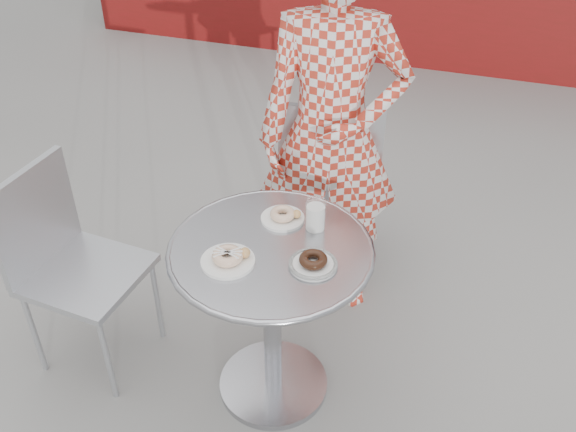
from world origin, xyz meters
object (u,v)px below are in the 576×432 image
(plate_near, at_px, (229,258))
(plate_checker, at_px, (313,263))
(chair_far, at_px, (329,207))
(seated_person, at_px, (332,136))
(bistro_table, at_px, (272,286))
(milk_cup, at_px, (315,216))
(plate_far, at_px, (283,216))
(chair_left, at_px, (92,306))

(plate_near, height_order, plate_checker, plate_near)
(chair_far, distance_m, seated_person, 0.65)
(plate_near, bearing_deg, bistro_table, 47.54)
(plate_near, distance_m, milk_cup, 0.37)
(seated_person, relative_size, plate_far, 10.54)
(chair_far, xyz_separation_m, seated_person, (0.07, -0.28, 0.58))
(chair_left, distance_m, milk_cup, 1.10)
(plate_far, relative_size, plate_checker, 0.97)
(chair_left, height_order, seated_person, seated_person)
(chair_far, distance_m, chair_left, 1.28)
(chair_left, bearing_deg, plate_checker, -84.86)
(chair_far, xyz_separation_m, chair_left, (-0.79, -1.00, -0.02))
(bistro_table, height_order, milk_cup, milk_cup)
(seated_person, height_order, milk_cup, seated_person)
(plate_far, bearing_deg, chair_far, 90.67)
(plate_checker, bearing_deg, chair_far, 101.02)
(milk_cup, bearing_deg, bistro_table, -126.70)
(plate_near, xyz_separation_m, plate_checker, (0.29, 0.08, -0.01))
(bistro_table, height_order, chair_far, chair_far)
(seated_person, bearing_deg, milk_cup, -94.40)
(bistro_table, xyz_separation_m, chair_far, (-0.02, 0.95, -0.28))
(bistro_table, relative_size, milk_cup, 6.38)
(plate_far, height_order, milk_cup, milk_cup)
(bistro_table, xyz_separation_m, plate_checker, (0.17, -0.05, 0.20))
(chair_left, bearing_deg, milk_cup, -72.11)
(chair_far, bearing_deg, seated_person, 91.47)
(chair_far, height_order, plate_near, chair_far)
(bistro_table, relative_size, chair_left, 0.84)
(bistro_table, bearing_deg, chair_far, 91.18)
(milk_cup, bearing_deg, seated_person, 98.33)
(chair_far, xyz_separation_m, plate_far, (0.01, -0.77, 0.48))
(chair_far, relative_size, seated_person, 0.56)
(chair_left, distance_m, plate_checker, 1.10)
(chair_left, relative_size, plate_checker, 5.30)
(seated_person, xyz_separation_m, plate_checker, (0.13, -0.72, -0.10))
(plate_near, bearing_deg, chair_far, 84.99)
(plate_near, xyz_separation_m, milk_cup, (0.23, 0.29, 0.04))
(bistro_table, xyz_separation_m, milk_cup, (0.12, 0.16, 0.24))
(plate_far, relative_size, plate_near, 0.87)
(plate_far, height_order, plate_checker, same)
(bistro_table, height_order, chair_left, chair_left)
(seated_person, height_order, plate_far, seated_person)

